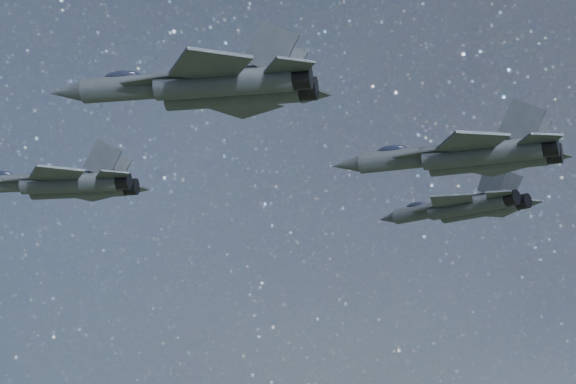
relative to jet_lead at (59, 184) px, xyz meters
The scene contains 4 objects.
jet_lead is the anchor object (origin of this frame).
jet_left 36.89m from the jet_lead, 44.13° to the left, with size 17.19×11.84×4.32m.
jet_right 28.14m from the jet_lead, 25.10° to the right, with size 18.05×11.95×4.61m.
jet_slot 36.27m from the jet_lead, ahead, with size 17.17×11.82×4.31m.
Camera 1 is at (38.34, -61.90, 128.84)m, focal length 60.00 mm.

